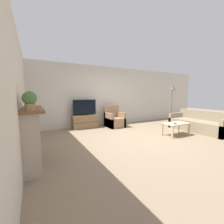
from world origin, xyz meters
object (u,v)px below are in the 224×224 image
fireplace (31,136)px  remote (175,123)px  potted_plant (30,100)px  mantel_vase_centre_left (30,102)px  mantel_clock (30,104)px  couch (199,124)px  armchair (114,120)px  tv (85,108)px  tv_stand (85,122)px  coffee_table (176,125)px  floor_lamp (172,90)px  mantel_vase_left (30,104)px  mantel_vase_right (30,100)px

fireplace → remote: size_ratio=8.84×
potted_plant → mantel_vase_centre_left: bearing=90.0°
mantel_clock → couch: bearing=-0.0°
mantel_vase_centre_left → armchair: bearing=38.0°
mantel_vase_centre_left → tv: bearing=55.3°
tv_stand → tv: size_ratio=1.05×
potted_plant → couch: bearing=7.1°
potted_plant → armchair: (3.21, 2.99, -1.03)m
armchair → coffee_table: size_ratio=1.01×
fireplace → floor_lamp: (5.77, 1.49, 1.03)m
armchair → coffee_table: bearing=-61.8°
fireplace → remote: (4.32, 0.10, -0.15)m
fireplace → coffee_table: size_ratio=1.49×
mantel_vase_left → mantel_vase_right: bearing=90.0°
mantel_vase_centre_left → mantel_clock: size_ratio=1.67×
coffee_table → floor_lamp: bearing=45.2°
mantel_vase_left → mantel_clock: (0.00, 0.55, -0.02)m
mantel_clock → floor_lamp: bearing=13.3°
fireplace → potted_plant: 0.94m
tv_stand → tv: 0.59m
mantel_clock → potted_plant: (-0.00, -0.72, 0.10)m
fireplace → couch: fireplace is taller
fireplace → floor_lamp: floor_lamp is taller
mantel_vase_left → coffee_table: (4.42, 0.56, -0.88)m
mantel_vase_left → tv: size_ratio=0.21×
remote → coffee_table: bearing=42.6°
mantel_clock → armchair: size_ratio=0.16×
remote → potted_plant: bearing=-153.2°
fireplace → mantel_vase_centre_left: 0.69m
couch → floor_lamp: (0.03, 1.36, 1.35)m
potted_plant → tv: bearing=59.4°
mantel_vase_left → mantel_vase_centre_left: (0.00, 0.31, 0.02)m
mantel_vase_right → remote: bearing=-4.2°
tv → couch: (3.75, -2.62, -0.59)m
fireplace → tv_stand: 3.41m
mantel_vase_left → tv: bearing=58.0°
mantel_clock → tv: bearing=52.9°
mantel_vase_right → mantel_vase_left: bearing=-90.0°
mantel_vase_centre_left → remote: size_ratio=1.61×
tv → coffee_table: (2.44, -2.60, -0.49)m
mantel_vase_right → potted_plant: bearing=-90.0°
armchair → floor_lamp: (2.54, -0.91, 1.32)m
tv → couch: bearing=-34.9°
fireplace → remote: bearing=1.3°
mantel_vase_right → couch: size_ratio=0.15×
mantel_vase_centre_left → armchair: mantel_vase_centre_left is taller
armchair → remote: size_ratio=5.97×
potted_plant → floor_lamp: bearing=19.8°
mantel_vase_centre_left → tv: (1.97, 2.85, -0.41)m
fireplace → potted_plant: potted_plant is taller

